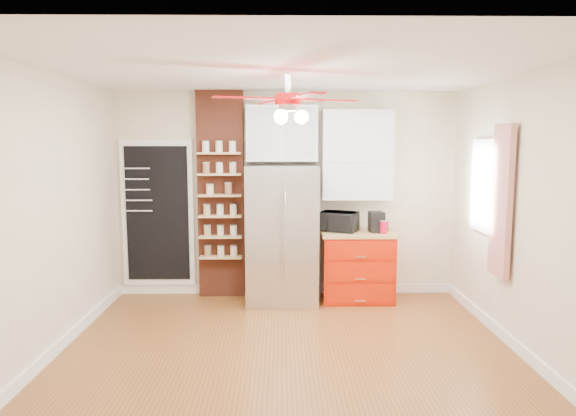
{
  "coord_description": "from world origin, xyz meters",
  "views": [
    {
      "loc": [
        -0.07,
        -4.8,
        2.04
      ],
      "look_at": [
        0.01,
        0.9,
        1.31
      ],
      "focal_mm": 32.0,
      "sensor_mm": 36.0,
      "label": 1
    }
  ],
  "objects_px": {
    "red_cabinet": "(357,266)",
    "toaster_oven": "(339,222)",
    "canister_left": "(383,228)",
    "pantry_jar_oats": "(210,190)",
    "coffee_maker": "(376,222)",
    "fridge": "(282,234)",
    "ceiling_fan": "(288,100)"
  },
  "relations": [
    {
      "from": "pantry_jar_oats",
      "to": "fridge",
      "type": "bearing_deg",
      "value": -8.58
    },
    {
      "from": "ceiling_fan",
      "to": "coffee_maker",
      "type": "distance_m",
      "value": 2.44
    },
    {
      "from": "red_cabinet",
      "to": "toaster_oven",
      "type": "xyz_separation_m",
      "value": [
        -0.23,
        0.03,
        0.57
      ]
    },
    {
      "from": "coffee_maker",
      "to": "pantry_jar_oats",
      "type": "height_order",
      "value": "pantry_jar_oats"
    },
    {
      "from": "fridge",
      "to": "red_cabinet",
      "type": "xyz_separation_m",
      "value": [
        0.97,
        0.05,
        -0.42
      ]
    },
    {
      "from": "fridge",
      "to": "coffee_maker",
      "type": "distance_m",
      "value": 1.21
    },
    {
      "from": "fridge",
      "to": "toaster_oven",
      "type": "bearing_deg",
      "value": 6.13
    },
    {
      "from": "fridge",
      "to": "toaster_oven",
      "type": "distance_m",
      "value": 0.75
    },
    {
      "from": "ceiling_fan",
      "to": "pantry_jar_oats",
      "type": "relative_size",
      "value": 11.29
    },
    {
      "from": "coffee_maker",
      "to": "canister_left",
      "type": "height_order",
      "value": "coffee_maker"
    },
    {
      "from": "coffee_maker",
      "to": "canister_left",
      "type": "relative_size",
      "value": 1.73
    },
    {
      "from": "coffee_maker",
      "to": "red_cabinet",
      "type": "bearing_deg",
      "value": 164.28
    },
    {
      "from": "coffee_maker",
      "to": "fridge",
      "type": "bearing_deg",
      "value": 175.07
    },
    {
      "from": "fridge",
      "to": "ceiling_fan",
      "type": "height_order",
      "value": "ceiling_fan"
    },
    {
      "from": "coffee_maker",
      "to": "pantry_jar_oats",
      "type": "bearing_deg",
      "value": 171.17
    },
    {
      "from": "canister_left",
      "to": "pantry_jar_oats",
      "type": "height_order",
      "value": "pantry_jar_oats"
    },
    {
      "from": "toaster_oven",
      "to": "coffee_maker",
      "type": "distance_m",
      "value": 0.47
    },
    {
      "from": "canister_left",
      "to": "pantry_jar_oats",
      "type": "xyz_separation_m",
      "value": [
        -2.2,
        0.24,
        0.46
      ]
    },
    {
      "from": "fridge",
      "to": "pantry_jar_oats",
      "type": "xyz_separation_m",
      "value": [
        -0.92,
        0.14,
        0.56
      ]
    },
    {
      "from": "red_cabinet",
      "to": "ceiling_fan",
      "type": "distance_m",
      "value": 2.75
    },
    {
      "from": "canister_left",
      "to": "pantry_jar_oats",
      "type": "relative_size",
      "value": 1.22
    },
    {
      "from": "ceiling_fan",
      "to": "coffee_maker",
      "type": "bearing_deg",
      "value": 54.86
    },
    {
      "from": "ceiling_fan",
      "to": "coffee_maker",
      "type": "height_order",
      "value": "ceiling_fan"
    },
    {
      "from": "ceiling_fan",
      "to": "canister_left",
      "type": "xyz_separation_m",
      "value": [
        1.22,
        1.53,
        -1.45
      ]
    },
    {
      "from": "toaster_oven",
      "to": "canister_left",
      "type": "height_order",
      "value": "toaster_oven"
    },
    {
      "from": "fridge",
      "to": "canister_left",
      "type": "xyz_separation_m",
      "value": [
        1.27,
        -0.1,
        0.1
      ]
    },
    {
      "from": "red_cabinet",
      "to": "canister_left",
      "type": "distance_m",
      "value": 0.62
    },
    {
      "from": "red_cabinet",
      "to": "coffee_maker",
      "type": "bearing_deg",
      "value": -10.45
    },
    {
      "from": "fridge",
      "to": "red_cabinet",
      "type": "height_order",
      "value": "fridge"
    },
    {
      "from": "ceiling_fan",
      "to": "canister_left",
      "type": "relative_size",
      "value": 9.25
    },
    {
      "from": "canister_left",
      "to": "ceiling_fan",
      "type": "bearing_deg",
      "value": -128.58
    },
    {
      "from": "pantry_jar_oats",
      "to": "red_cabinet",
      "type": "bearing_deg",
      "value": -2.71
    }
  ]
}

